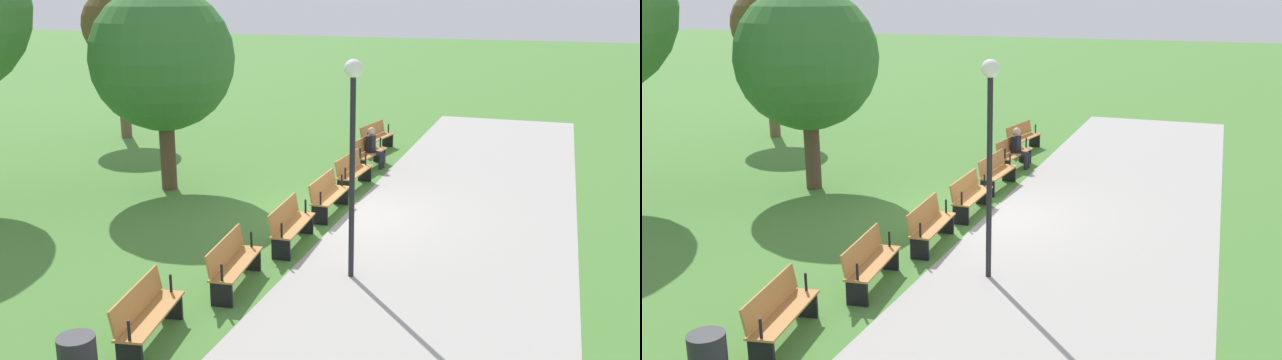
% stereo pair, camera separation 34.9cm
% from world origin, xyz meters
% --- Properties ---
extents(ground_plane, '(120.00, 120.00, 0.00)m').
position_xyz_m(ground_plane, '(0.00, 0.00, 0.00)').
color(ground_plane, '#477A33').
extents(path_paving, '(27.85, 5.13, 0.01)m').
position_xyz_m(path_paving, '(0.00, 2.90, 0.00)').
color(path_paving, '#A39E99').
rests_on(path_paving, ground).
extents(bench_0, '(1.78, 0.77, 0.89)m').
position_xyz_m(bench_0, '(-6.77, -0.66, 0.47)').
color(bench_0, '#B27538').
rests_on(bench_0, ground).
extents(bench_1, '(1.77, 0.67, 0.89)m').
position_xyz_m(bench_1, '(-4.53, -0.33, 0.47)').
color(bench_1, '#B27538').
rests_on(bench_1, ground).
extents(bench_2, '(1.75, 0.57, 0.89)m').
position_xyz_m(bench_2, '(-2.27, -0.13, 0.47)').
color(bench_2, '#B27538').
rests_on(bench_2, ground).
extents(bench_3, '(1.72, 0.47, 0.89)m').
position_xyz_m(bench_3, '(-0.00, -0.07, 0.47)').
color(bench_3, '#B27538').
rests_on(bench_3, ground).
extents(bench_4, '(1.75, 0.57, 0.89)m').
position_xyz_m(bench_4, '(2.27, -0.13, 0.47)').
color(bench_4, '#B27538').
rests_on(bench_4, ground).
extents(bench_5, '(1.77, 0.67, 0.89)m').
position_xyz_m(bench_5, '(4.53, -0.33, 0.47)').
color(bench_5, '#B27538').
rests_on(bench_5, ground).
extents(bench_6, '(1.78, 0.77, 0.89)m').
position_xyz_m(bench_6, '(6.77, -0.66, 0.47)').
color(bench_6, '#B27538').
rests_on(bench_6, ground).
extents(person_seated, '(0.37, 0.55, 1.20)m').
position_xyz_m(person_seated, '(-4.60, -0.18, 0.64)').
color(person_seated, black).
rests_on(person_seated, ground).
extents(tree_0, '(3.65, 3.65, 5.23)m').
position_xyz_m(tree_0, '(-0.67, -4.68, 3.39)').
color(tree_0, '#4C3828').
rests_on(tree_0, ground).
extents(tree_2, '(2.50, 2.50, 5.17)m').
position_xyz_m(tree_2, '(-6.02, -9.57, 3.85)').
color(tree_2, brown).
rests_on(tree_2, ground).
extents(lamp_post, '(0.32, 0.32, 3.95)m').
position_xyz_m(lamp_post, '(3.39, 1.49, 2.76)').
color(lamp_post, black).
rests_on(lamp_post, ground).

